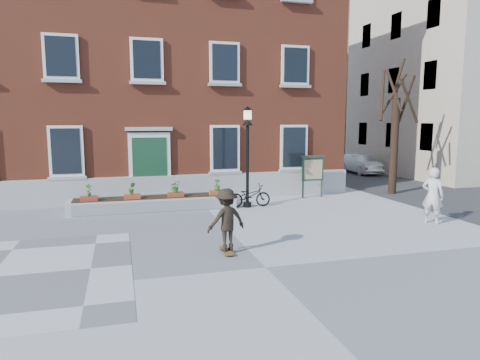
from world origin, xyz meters
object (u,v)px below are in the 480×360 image
object	(u,v)px
bystander	(433,196)
lamp_post	(248,143)
bicycle	(249,196)
skateboarder	(226,220)
parked_car	(360,164)
notice_board	(313,169)

from	to	relation	value
bystander	lamp_post	bearing A→B (deg)	12.76
bicycle	lamp_post	size ratio (longest dim) A/B	0.43
bicycle	skateboarder	distance (m)	5.98
bicycle	bystander	distance (m)	6.59
bicycle	lamp_post	bearing A→B (deg)	76.15
bicycle	lamp_post	world-z (taller)	lamp_post
bystander	skateboarder	xyz separation A→B (m)	(-7.32, -1.28, -0.06)
bicycle	skateboarder	size ratio (longest dim) A/B	1.01
lamp_post	skateboarder	world-z (taller)	lamp_post
parked_car	lamp_post	size ratio (longest dim) A/B	0.95
bicycle	skateboarder	xyz separation A→B (m)	(-2.29, -5.51, 0.43)
parked_car	bystander	world-z (taller)	bystander
notice_board	skateboarder	world-z (taller)	notice_board
parked_car	notice_board	world-z (taller)	notice_board
lamp_post	skateboarder	bearing A→B (deg)	-111.85
skateboarder	bystander	bearing A→B (deg)	9.91
skateboarder	bicycle	bearing A→B (deg)	67.46
parked_car	skateboarder	size ratio (longest dim) A/B	2.21
bicycle	parked_car	world-z (taller)	parked_car
skateboarder	notice_board	bearing A→B (deg)	50.54
lamp_post	notice_board	size ratio (longest dim) A/B	2.10
parked_car	bicycle	bearing A→B (deg)	-138.04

